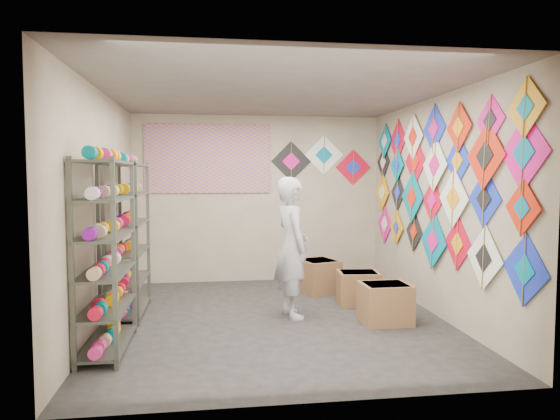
{
  "coord_description": "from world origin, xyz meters",
  "views": [
    {
      "loc": [
        -0.75,
        -5.87,
        1.74
      ],
      "look_at": [
        0.1,
        0.3,
        1.3
      ],
      "focal_mm": 32.0,
      "sensor_mm": 36.0,
      "label": 1
    }
  ],
  "objects": [
    {
      "name": "shelf_rack_front",
      "position": [
        -1.78,
        -0.85,
        0.95
      ],
      "size": [
        0.4,
        1.1,
        1.9
      ],
      "primitive_type": "cube",
      "color": "#4C5147",
      "rests_on": "ground"
    },
    {
      "name": "ground",
      "position": [
        0.0,
        0.0,
        0.0
      ],
      "size": [
        4.5,
        4.5,
        0.0
      ],
      "primitive_type": "plane",
      "color": "black"
    },
    {
      "name": "poster",
      "position": [
        -0.8,
        2.23,
        2.0
      ],
      "size": [
        2.0,
        0.01,
        1.1
      ],
      "primitive_type": "cube",
      "color": "#7F51B0",
      "rests_on": "room_walls"
    },
    {
      "name": "room_walls",
      "position": [
        0.0,
        0.0,
        1.64
      ],
      "size": [
        4.5,
        4.5,
        4.5
      ],
      "color": "#B6A68B",
      "rests_on": "ground"
    },
    {
      "name": "carton_b",
      "position": [
        1.2,
        0.54,
        0.22
      ],
      "size": [
        0.58,
        0.49,
        0.44
      ],
      "primitive_type": "cube",
      "rotation": [
        0.0,
        0.0,
        -0.1
      ],
      "color": "brown",
      "rests_on": "ground"
    },
    {
      "name": "string_spools",
      "position": [
        -1.78,
        -0.2,
        1.05
      ],
      "size": [
        0.12,
        2.36,
        0.12
      ],
      "color": "#FF3090",
      "rests_on": "ground"
    },
    {
      "name": "kite_wall_display",
      "position": [
        1.98,
        -0.06,
        1.63
      ],
      "size": [
        0.06,
        4.33,
        2.06
      ],
      "color": "blue",
      "rests_on": "room_walls"
    },
    {
      "name": "back_wall_kites",
      "position": [
        1.05,
        2.24,
        1.97
      ],
      "size": [
        1.68,
        0.02,
        0.83
      ],
      "color": "black",
      "rests_on": "room_walls"
    },
    {
      "name": "carton_c",
      "position": [
        0.81,
        1.28,
        0.24
      ],
      "size": [
        0.65,
        0.69,
        0.48
      ],
      "primitive_type": "cube",
      "rotation": [
        0.0,
        0.0,
        0.32
      ],
      "color": "brown",
      "rests_on": "ground"
    },
    {
      "name": "shelf_rack_back",
      "position": [
        -1.78,
        0.45,
        0.95
      ],
      "size": [
        0.4,
        1.1,
        1.9
      ],
      "primitive_type": "cube",
      "color": "#4C5147",
      "rests_on": "ground"
    },
    {
      "name": "carton_a",
      "position": [
        1.26,
        -0.33,
        0.23
      ],
      "size": [
        0.57,
        0.48,
        0.47
      ],
      "primitive_type": "cube",
      "rotation": [
        0.0,
        0.0,
        0.02
      ],
      "color": "brown",
      "rests_on": "ground"
    },
    {
      "name": "shopkeeper",
      "position": [
        0.22,
        0.1,
        0.86
      ],
      "size": [
        0.78,
        0.64,
        1.71
      ],
      "primitive_type": "imported",
      "rotation": [
        0.0,
        0.0,
        1.76
      ],
      "color": "silver",
      "rests_on": "ground"
    }
  ]
}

